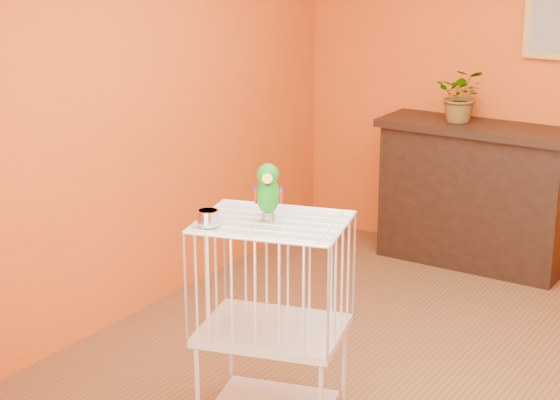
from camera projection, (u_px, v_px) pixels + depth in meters
The scene contains 7 objects.
ground at pixel (420, 394), 4.97m from camera, with size 4.50×4.50×0.00m, color brown.
room_shell at pixel (435, 100), 4.51m from camera, with size 4.50×4.50×4.50m.
console_cabinet at pixel (474, 195), 6.71m from camera, with size 1.40×0.50×1.04m.
potted_plant at pixel (463, 100), 6.61m from camera, with size 0.35×0.38×0.30m, color #26722D.
birdcage at pixel (273, 320), 4.55m from camera, with size 0.80×0.69×1.06m.
feed_cup at pixel (208, 218), 4.32m from camera, with size 0.10×0.10×0.07m, color silver.
parrot at pixel (268, 191), 4.36m from camera, with size 0.19×0.25×0.29m.
Camera 1 is at (1.78, -4.16, 2.43)m, focal length 60.00 mm.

